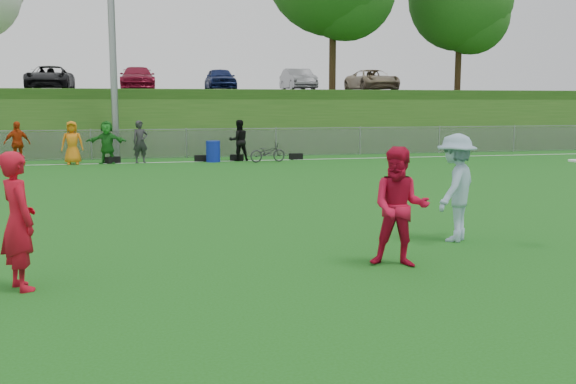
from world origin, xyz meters
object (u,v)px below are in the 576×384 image
object	(u,v)px
bicycle	(268,152)
player_blue	(456,188)
player_red_left	(18,221)
player_red_center	(400,207)
recycling_bin	(213,151)

from	to	relation	value
bicycle	player_blue	bearing A→B (deg)	169.02
player_red_left	player_red_center	bearing A→B (deg)	-119.09
recycling_bin	bicycle	bearing A→B (deg)	-15.61
player_blue	bicycle	bearing A→B (deg)	-133.69
player_red_center	recycling_bin	distance (m)	17.43
player_blue	recycling_bin	distance (m)	16.15
recycling_bin	player_blue	bearing A→B (deg)	-81.30
player_red_left	player_blue	world-z (taller)	player_blue
player_red_center	bicycle	size ratio (longest dim) A/B	1.17
player_blue	recycling_bin	bearing A→B (deg)	-126.10
player_red_center	recycling_bin	xyz separation A→B (m)	(-0.79, 17.41, -0.46)
player_red_left	bicycle	xyz separation A→B (m)	(6.62, 16.80, -0.50)
player_red_center	recycling_bin	size ratio (longest dim) A/B	2.08
player_red_left	bicycle	size ratio (longest dim) A/B	1.19
player_blue	recycling_bin	size ratio (longest dim) A/B	2.20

